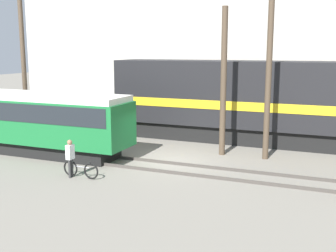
% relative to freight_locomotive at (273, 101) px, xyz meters
% --- Properties ---
extents(ground_plane, '(120.00, 120.00, 0.00)m').
position_rel_freight_locomotive_xyz_m(ground_plane, '(-4.02, -5.79, -2.50)').
color(ground_plane, slate).
extents(track_near, '(60.00, 1.50, 0.14)m').
position_rel_freight_locomotive_xyz_m(track_near, '(-4.02, -6.99, -2.43)').
color(track_near, '#47423D').
rests_on(track_near, ground).
extents(track_far, '(60.00, 1.51, 0.14)m').
position_rel_freight_locomotive_xyz_m(track_far, '(-4.02, 0.00, -2.43)').
color(track_far, '#47423D').
rests_on(track_far, ground).
extents(building_backdrop, '(36.52, 6.00, 13.50)m').
position_rel_freight_locomotive_xyz_m(building_backdrop, '(-4.02, 8.73, 4.25)').
color(building_backdrop, '#B7B2A8').
rests_on(building_backdrop, ground).
extents(freight_locomotive, '(18.66, 3.04, 5.36)m').
position_rel_freight_locomotive_xyz_m(freight_locomotive, '(0.00, 0.00, 0.00)').
color(freight_locomotive, black).
rests_on(freight_locomotive, ground).
extents(streetcar, '(12.26, 2.54, 3.20)m').
position_rel_freight_locomotive_xyz_m(streetcar, '(-11.94, -6.99, -0.67)').
color(streetcar, black).
rests_on(streetcar, ground).
extents(bicycle, '(1.78, 0.44, 0.78)m').
position_rel_freight_locomotive_xyz_m(bicycle, '(-6.49, -9.71, -2.14)').
color(bicycle, black).
rests_on(bicycle, ground).
extents(person, '(0.23, 0.37, 1.66)m').
position_rel_freight_locomotive_xyz_m(person, '(-6.90, -9.84, -1.50)').
color(person, '#333333').
rests_on(person, ground).
extents(utility_pole_left, '(0.28, 0.28, 9.17)m').
position_rel_freight_locomotive_xyz_m(utility_pole_left, '(-14.70, -3.49, 2.08)').
color(utility_pole_left, '#4C3D2D').
rests_on(utility_pole_left, ground).
extents(utility_pole_center, '(0.31, 0.31, 7.53)m').
position_rel_freight_locomotive_xyz_m(utility_pole_center, '(-1.97, -3.49, 1.26)').
color(utility_pole_center, '#4C3D2D').
rests_on(utility_pole_center, ground).
extents(utility_pole_right, '(0.29, 0.29, 9.86)m').
position_rel_freight_locomotive_xyz_m(utility_pole_right, '(0.27, -3.49, 2.43)').
color(utility_pole_right, '#4C3D2D').
rests_on(utility_pole_right, ground).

